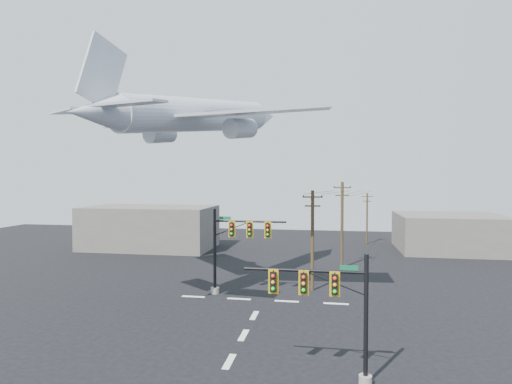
% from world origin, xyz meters
% --- Properties ---
extents(ground, '(120.00, 120.00, 0.00)m').
position_xyz_m(ground, '(0.00, 0.00, 0.00)').
color(ground, black).
rests_on(ground, ground).
extents(lane_markings, '(14.00, 21.20, 0.01)m').
position_xyz_m(lane_markings, '(0.00, 5.33, 0.01)').
color(lane_markings, white).
rests_on(lane_markings, ground).
extents(signal_mast_near, '(6.40, 0.71, 6.47)m').
position_xyz_m(signal_mast_near, '(5.68, -1.49, 3.67)').
color(signal_mast_near, gray).
rests_on(signal_mast_near, ground).
extents(signal_mast_far, '(6.65, 0.82, 7.46)m').
position_xyz_m(signal_mast_far, '(-2.89, 13.25, 4.20)').
color(signal_mast_far, gray).
rests_on(signal_mast_far, ground).
extents(utility_pole_a, '(1.81, 0.30, 9.04)m').
position_xyz_m(utility_pole_a, '(3.94, 15.80, 4.73)').
color(utility_pole_a, '#47351E').
rests_on(utility_pole_a, ground).
extents(utility_pole_b, '(1.96, 0.33, 9.70)m').
position_xyz_m(utility_pole_b, '(6.84, 26.08, 5.07)').
color(utility_pole_b, '#47351E').
rests_on(utility_pole_b, ground).
extents(utility_pole_c, '(1.59, 0.26, 7.77)m').
position_xyz_m(utility_pole_c, '(11.13, 44.40, 4.07)').
color(utility_pole_c, '#47351E').
rests_on(utility_pole_c, ground).
extents(power_lines, '(8.73, 28.61, 0.63)m').
position_xyz_m(power_lines, '(7.68, 30.06, 8.31)').
color(power_lines, black).
extents(airliner, '(23.21, 25.31, 6.86)m').
position_xyz_m(airliner, '(-5.83, 13.46, 15.59)').
color(airliner, silver).
extents(building_left, '(18.00, 10.00, 6.00)m').
position_xyz_m(building_left, '(-20.00, 35.00, 3.00)').
color(building_left, '#645F58').
rests_on(building_left, ground).
extents(building_right, '(14.00, 12.00, 5.00)m').
position_xyz_m(building_right, '(22.00, 40.00, 2.50)').
color(building_right, '#645F58').
rests_on(building_right, ground).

